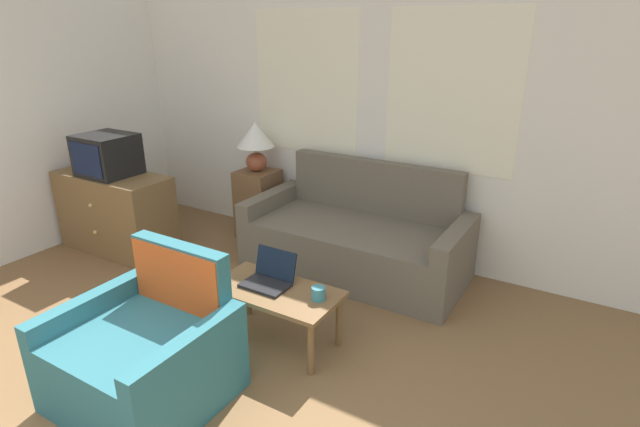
{
  "coord_description": "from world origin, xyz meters",
  "views": [
    {
      "loc": [
        1.81,
        -0.45,
        2.05
      ],
      "look_at": [
        0.03,
        2.51,
        0.75
      ],
      "focal_mm": 28.0,
      "sensor_mm": 36.0,
      "label": 1
    }
  ],
  "objects_px": {
    "cup_navy": "(318,293)",
    "armchair": "(149,354)",
    "table_lamp": "(255,140)",
    "laptop": "(269,277)",
    "coffee_table": "(276,296)",
    "couch": "(358,240)",
    "television": "(107,155)"
  },
  "relations": [
    {
      "from": "cup_navy",
      "to": "armchair",
      "type": "bearing_deg",
      "value": -127.64
    },
    {
      "from": "table_lamp",
      "to": "cup_navy",
      "type": "relative_size",
      "value": 5.41
    },
    {
      "from": "armchair",
      "to": "table_lamp",
      "type": "relative_size",
      "value": 1.85
    },
    {
      "from": "laptop",
      "to": "cup_navy",
      "type": "relative_size",
      "value": 3.54
    },
    {
      "from": "table_lamp",
      "to": "laptop",
      "type": "relative_size",
      "value": 1.53
    },
    {
      "from": "table_lamp",
      "to": "coffee_table",
      "type": "height_order",
      "value": "table_lamp"
    },
    {
      "from": "couch",
      "to": "cup_navy",
      "type": "distance_m",
      "value": 1.29
    },
    {
      "from": "table_lamp",
      "to": "cup_navy",
      "type": "distance_m",
      "value": 2.16
    },
    {
      "from": "television",
      "to": "table_lamp",
      "type": "relative_size",
      "value": 0.99
    },
    {
      "from": "television",
      "to": "table_lamp",
      "type": "xyz_separation_m",
      "value": [
        0.96,
        0.97,
        0.06
      ]
    },
    {
      "from": "table_lamp",
      "to": "cup_navy",
      "type": "bearing_deg",
      "value": -41.84
    },
    {
      "from": "armchair",
      "to": "couch",
      "type": "bearing_deg",
      "value": 81.51
    },
    {
      "from": "armchair",
      "to": "television",
      "type": "height_order",
      "value": "television"
    },
    {
      "from": "couch",
      "to": "table_lamp",
      "type": "bearing_deg",
      "value": 172.37
    },
    {
      "from": "armchair",
      "to": "laptop",
      "type": "height_order",
      "value": "armchair"
    },
    {
      "from": "laptop",
      "to": "couch",
      "type": "bearing_deg",
      "value": 87.23
    },
    {
      "from": "laptop",
      "to": "coffee_table",
      "type": "bearing_deg",
      "value": -28.16
    },
    {
      "from": "armchair",
      "to": "laptop",
      "type": "relative_size",
      "value": 2.84
    },
    {
      "from": "coffee_table",
      "to": "cup_navy",
      "type": "distance_m",
      "value": 0.33
    },
    {
      "from": "coffee_table",
      "to": "armchair",
      "type": "bearing_deg",
      "value": -112.4
    },
    {
      "from": "couch",
      "to": "armchair",
      "type": "bearing_deg",
      "value": -98.49
    },
    {
      "from": "television",
      "to": "laptop",
      "type": "distance_m",
      "value": 2.21
    },
    {
      "from": "laptop",
      "to": "cup_navy",
      "type": "distance_m",
      "value": 0.4
    },
    {
      "from": "couch",
      "to": "coffee_table",
      "type": "height_order",
      "value": "couch"
    },
    {
      "from": "table_lamp",
      "to": "cup_navy",
      "type": "height_order",
      "value": "table_lamp"
    },
    {
      "from": "laptop",
      "to": "cup_navy",
      "type": "height_order",
      "value": "laptop"
    },
    {
      "from": "couch",
      "to": "cup_navy",
      "type": "height_order",
      "value": "couch"
    },
    {
      "from": "couch",
      "to": "cup_navy",
      "type": "xyz_separation_m",
      "value": [
        0.34,
        -1.23,
        0.17
      ]
    },
    {
      "from": "coffee_table",
      "to": "laptop",
      "type": "relative_size",
      "value": 2.76
    },
    {
      "from": "armchair",
      "to": "television",
      "type": "xyz_separation_m",
      "value": [
        -1.87,
        1.26,
        0.68
      ]
    },
    {
      "from": "laptop",
      "to": "armchair",
      "type": "bearing_deg",
      "value": -106.46
    },
    {
      "from": "couch",
      "to": "armchair",
      "type": "xyz_separation_m",
      "value": [
        -0.31,
        -2.07,
        -0.01
      ]
    }
  ]
}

